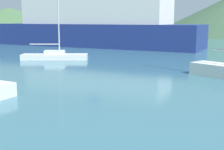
# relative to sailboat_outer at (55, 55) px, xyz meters

# --- Properties ---
(sailboat_outer) EXTENTS (6.11, 2.82, 7.98)m
(sailboat_outer) POSITION_rel_sailboat_outer_xyz_m (0.00, 0.00, 0.00)
(sailboat_outer) COLOR silver
(sailboat_outer) RESTS_ON ground_plane
(ferry_distant) EXTENTS (29.93, 13.81, 7.99)m
(ferry_distant) POSITION_rel_sailboat_outer_xyz_m (-0.59, 15.25, 2.42)
(ferry_distant) COLOR navy
(ferry_distant) RESTS_ON ground_plane
(hill_west) EXTENTS (53.39, 53.39, 7.64)m
(hill_west) POSITION_rel_sailboat_outer_xyz_m (-46.29, 69.61, 3.44)
(hill_west) COLOR #476B42
(hill_west) RESTS_ON ground_plane
(hill_central) EXTENTS (48.87, 48.87, 12.96)m
(hill_central) POSITION_rel_sailboat_outer_xyz_m (-13.91, 61.62, 6.09)
(hill_central) COLOR #4C6647
(hill_central) RESTS_ON ground_plane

